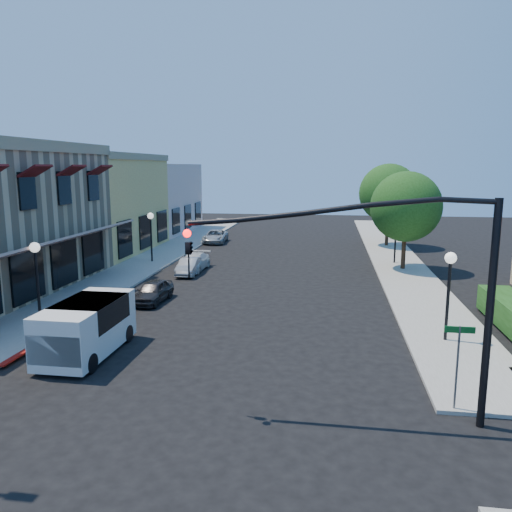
# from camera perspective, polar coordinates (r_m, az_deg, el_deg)

# --- Properties ---
(ground) EXTENTS (120.00, 120.00, 0.00)m
(ground) POSITION_cam_1_polar(r_m,az_deg,el_deg) (13.80, -9.82, -19.24)
(ground) COLOR black
(ground) RESTS_ON ground
(sidewalk_left) EXTENTS (3.50, 50.00, 0.12)m
(sidewalk_left) POSITION_cam_1_polar(r_m,az_deg,el_deg) (40.97, -9.72, 0.64)
(sidewalk_left) COLOR gray
(sidewalk_left) RESTS_ON ground
(sidewalk_right) EXTENTS (3.50, 50.00, 0.12)m
(sidewalk_right) POSITION_cam_1_polar(r_m,az_deg,el_deg) (39.26, 15.36, 0.00)
(sidewalk_right) COLOR gray
(sidewalk_right) RESTS_ON ground
(curb_red_strip) EXTENTS (0.25, 10.00, 0.06)m
(curb_red_strip) POSITION_cam_1_polar(r_m,az_deg,el_deg) (23.21, -20.00, -7.35)
(curb_red_strip) COLOR maroon
(curb_red_strip) RESTS_ON ground
(yellow_stucco_building) EXTENTS (10.00, 12.00, 7.60)m
(yellow_stucco_building) POSITION_cam_1_polar(r_m,az_deg,el_deg) (42.24, -19.08, 5.62)
(yellow_stucco_building) COLOR tan
(yellow_stucco_building) RESTS_ON ground
(pink_stucco_building) EXTENTS (10.00, 12.00, 7.00)m
(pink_stucco_building) POSITION_cam_1_polar(r_m,az_deg,el_deg) (53.17, -13.10, 6.41)
(pink_stucco_building) COLOR beige
(pink_stucco_building) RESTS_ON ground
(street_tree_a) EXTENTS (4.56, 4.56, 6.48)m
(street_tree_a) POSITION_cam_1_polar(r_m,az_deg,el_deg) (33.83, 16.76, 5.42)
(street_tree_a) COLOR black
(street_tree_a) RESTS_ON ground
(street_tree_b) EXTENTS (4.94, 4.94, 7.02)m
(street_tree_b) POSITION_cam_1_polar(r_m,az_deg,el_deg) (43.71, 14.93, 6.95)
(street_tree_b) COLOR black
(street_tree_b) RESTS_ON ground
(signal_mast_arm) EXTENTS (8.01, 0.39, 6.00)m
(signal_mast_arm) POSITION_cam_1_polar(r_m,az_deg,el_deg) (13.29, 16.58, -1.79)
(signal_mast_arm) COLOR black
(signal_mast_arm) RESTS_ON ground
(street_name_sign) EXTENTS (0.80, 0.06, 2.50)m
(street_name_sign) POSITION_cam_1_polar(r_m,az_deg,el_deg) (14.92, 22.09, -10.37)
(street_name_sign) COLOR #595B5E
(street_name_sign) RESTS_ON ground
(lamppost_left_near) EXTENTS (0.44, 0.44, 3.57)m
(lamppost_left_near) POSITION_cam_1_polar(r_m,az_deg,el_deg) (23.38, -23.86, -0.58)
(lamppost_left_near) COLOR black
(lamppost_left_near) RESTS_ON ground
(lamppost_left_far) EXTENTS (0.44, 0.44, 3.57)m
(lamppost_left_far) POSITION_cam_1_polar(r_m,az_deg,el_deg) (35.85, -11.94, 3.53)
(lamppost_left_far) COLOR black
(lamppost_left_far) RESTS_ON ground
(lamppost_right_near) EXTENTS (0.44, 0.44, 3.57)m
(lamppost_right_near) POSITION_cam_1_polar(r_m,az_deg,el_deg) (20.31, 21.26, -1.91)
(lamppost_right_near) COLOR black
(lamppost_right_near) RESTS_ON ground
(lamppost_right_far) EXTENTS (0.44, 0.44, 3.57)m
(lamppost_right_far) POSITION_cam_1_polar(r_m,az_deg,el_deg) (35.90, 15.72, 3.38)
(lamppost_right_far) COLOR black
(lamppost_right_far) RESTS_ON ground
(white_van) EXTENTS (1.98, 4.44, 1.96)m
(white_van) POSITION_cam_1_polar(r_m,az_deg,el_deg) (19.09, -18.88, -7.48)
(white_van) COLOR silver
(white_van) RESTS_ON ground
(parked_car_a) EXTENTS (1.44, 3.29, 1.10)m
(parked_car_a) POSITION_cam_1_polar(r_m,az_deg,el_deg) (25.72, -11.72, -3.98)
(parked_car_a) COLOR #232225
(parked_car_a) RESTS_ON ground
(parked_car_b) EXTENTS (1.24, 3.22, 1.05)m
(parked_car_b) POSITION_cam_1_polar(r_m,az_deg,el_deg) (31.82, -7.66, -1.19)
(parked_car_b) COLOR #A8ABAD
(parked_car_b) RESTS_ON ground
(parked_car_c) EXTENTS (1.62, 3.76, 1.08)m
(parked_car_c) POSITION_cam_1_polar(r_m,az_deg,el_deg) (33.18, -7.11, -0.68)
(parked_car_c) COLOR silver
(parked_car_c) RESTS_ON ground
(parked_car_d) EXTENTS (2.12, 4.18, 1.13)m
(parked_car_d) POSITION_cam_1_polar(r_m,az_deg,el_deg) (44.98, -4.67, 2.25)
(parked_car_d) COLOR #AAADB0
(parked_car_d) RESTS_ON ground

